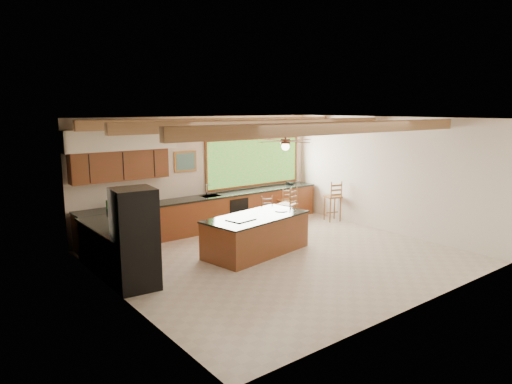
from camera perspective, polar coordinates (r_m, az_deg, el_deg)
ground at (r=10.09m, az=3.28°, el=-8.13°), size 7.20×7.20×0.00m
room_shell at (r=10.01m, az=0.23°, el=4.73°), size 7.27×6.54×3.02m
counter_run at (r=11.49m, az=-8.10°, el=-3.48°), size 7.12×3.10×1.22m
island at (r=10.25m, az=0.02°, el=-5.30°), size 2.61×1.56×0.87m
refrigerator at (r=8.41m, az=-14.88°, el=-5.72°), size 0.78×0.77×1.84m
bar_stool_a at (r=12.02m, az=4.15°, el=-1.67°), size 0.52×0.52×1.17m
bar_stool_b at (r=11.87m, az=1.31°, el=-2.31°), size 0.46×0.46×1.00m
bar_stool_c at (r=13.08m, az=3.68°, el=-1.16°), size 0.40×0.40×0.99m
bar_stool_d at (r=13.22m, az=9.77°, el=-0.67°), size 0.53×0.53×1.17m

